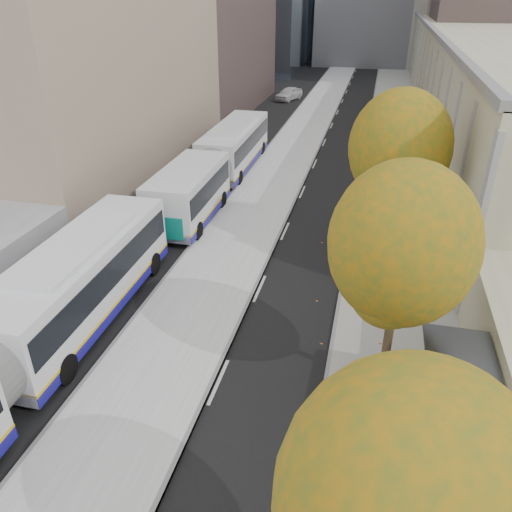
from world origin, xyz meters
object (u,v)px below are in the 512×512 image
(bus_near, at_px, (12,347))
(distant_car, at_px, (289,94))
(bus_shelter, at_px, (469,391))
(bus_far, at_px, (218,162))

(bus_near, relative_size, distant_car, 4.39)
(bus_shelter, bearing_deg, bus_near, -176.81)
(bus_far, relative_size, distant_car, 4.28)
(bus_far, xyz_separation_m, distant_car, (-0.68, 29.52, -0.93))
(bus_far, distance_m, distant_car, 29.54)
(bus_far, height_order, distant_car, bus_far)
(distant_car, bearing_deg, bus_near, -70.38)
(bus_near, xyz_separation_m, bus_far, (0.64, 19.44, -0.04))
(bus_shelter, distance_m, distant_car, 50.08)
(bus_shelter, distance_m, bus_far, 22.67)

